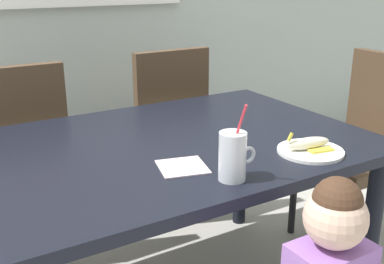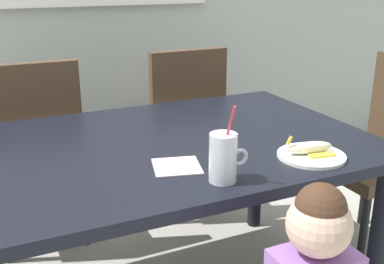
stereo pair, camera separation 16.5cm
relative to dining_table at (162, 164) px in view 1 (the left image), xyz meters
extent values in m
cube|color=black|center=(0.00, 0.00, 0.07)|extent=(1.54, 1.01, 0.04)
cylinder|color=black|center=(0.69, -0.43, -0.30)|extent=(0.07, 0.07, 0.70)
cylinder|color=black|center=(0.69, 0.43, -0.30)|extent=(0.07, 0.07, 0.70)
cube|color=#4C3826|center=(-0.39, 0.81, -0.20)|extent=(0.44, 0.44, 0.06)
cube|color=#4C3826|center=(-0.39, 0.61, 0.07)|extent=(0.42, 0.05, 0.48)
cylinder|color=black|center=(-0.20, 1.00, -0.44)|extent=(0.04, 0.04, 0.42)
cylinder|color=black|center=(-0.20, 0.62, -0.44)|extent=(0.04, 0.04, 0.42)
cube|color=#4C3826|center=(0.39, 0.84, -0.20)|extent=(0.44, 0.44, 0.06)
cube|color=#4C3826|center=(0.39, 0.64, 0.07)|extent=(0.42, 0.05, 0.48)
cylinder|color=black|center=(0.58, 1.03, -0.44)|extent=(0.04, 0.04, 0.42)
cylinder|color=black|center=(0.20, 1.03, -0.44)|extent=(0.04, 0.04, 0.42)
cylinder|color=black|center=(0.58, 0.65, -0.44)|extent=(0.04, 0.04, 0.42)
cylinder|color=black|center=(0.20, 0.65, -0.44)|extent=(0.04, 0.04, 0.42)
cube|color=#4C3826|center=(1.05, 0.00, -0.20)|extent=(0.44, 0.44, 0.06)
cylinder|color=black|center=(0.86, 0.19, -0.44)|extent=(0.04, 0.04, 0.42)
cylinder|color=black|center=(0.86, -0.19, -0.44)|extent=(0.04, 0.04, 0.42)
cylinder|color=black|center=(1.24, 0.19, -0.44)|extent=(0.04, 0.04, 0.42)
sphere|color=beige|center=(0.15, -0.71, 0.07)|extent=(0.17, 0.17, 0.17)
sphere|color=#472D1E|center=(0.15, -0.71, 0.12)|extent=(0.13, 0.13, 0.13)
cylinder|color=silver|center=(0.04, -0.39, 0.16)|extent=(0.08, 0.08, 0.15)
cylinder|color=white|center=(0.04, -0.39, 0.13)|extent=(0.07, 0.07, 0.08)
torus|color=silver|center=(0.09, -0.39, 0.15)|extent=(0.06, 0.01, 0.06)
cylinder|color=#E5333F|center=(0.04, -0.40, 0.23)|extent=(0.01, 0.09, 0.21)
cylinder|color=white|center=(0.40, -0.35, 0.09)|extent=(0.23, 0.23, 0.01)
ellipsoid|color=#F4EAC6|center=(0.39, -0.34, 0.12)|extent=(0.17, 0.07, 0.04)
cube|color=yellow|center=(0.42, -0.38, 0.10)|extent=(0.09, 0.05, 0.01)
cube|color=yellow|center=(0.42, -0.31, 0.10)|extent=(0.09, 0.05, 0.01)
cylinder|color=yellow|center=(0.32, -0.33, 0.15)|extent=(0.03, 0.02, 0.03)
cube|color=silver|center=(-0.05, -0.24, 0.09)|extent=(0.18, 0.18, 0.00)
camera|label=1|loc=(-0.73, -1.45, 0.68)|focal=43.74mm
camera|label=2|loc=(-0.58, -1.52, 0.68)|focal=43.74mm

